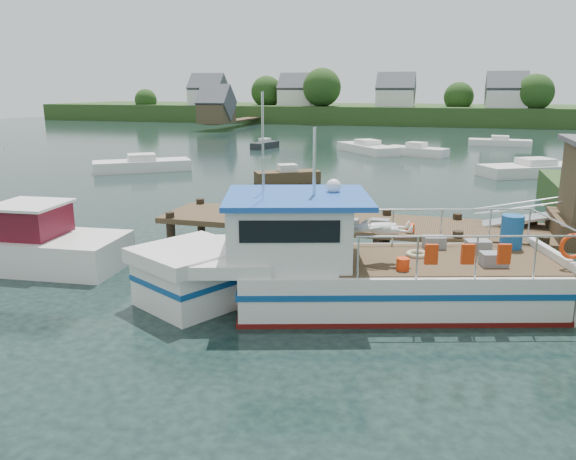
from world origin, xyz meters
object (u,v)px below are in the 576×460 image
(dock, at_px, (524,206))
(moored_e, at_px, (265,145))
(moored_b, at_px, (416,151))
(moored_d, at_px, (367,148))
(lobster_boat, at_px, (343,268))
(moored_a, at_px, (142,165))
(moored_c, at_px, (535,169))
(moored_rowboat, at_px, (287,176))
(work_boat, at_px, (8,245))
(moored_far, at_px, (500,142))

(dock, xyz_separation_m, moored_e, (-20.34, 34.86, -1.87))
(moored_b, xyz_separation_m, moored_d, (-4.56, 1.13, 0.01))
(lobster_boat, bearing_deg, dock, 23.72)
(dock, bearing_deg, moored_b, 99.23)
(moored_a, relative_size, moored_c, 0.87)
(lobster_boat, relative_size, moored_c, 1.52)
(moored_d, height_order, moored_e, moored_d)
(moored_c, bearing_deg, moored_rowboat, -173.75)
(dock, distance_m, moored_e, 40.40)
(dock, relative_size, moored_c, 2.08)
(moored_e, bearing_deg, moored_rowboat, -64.07)
(lobster_boat, height_order, moored_rowboat, lobster_boat)
(work_boat, xyz_separation_m, moored_far, (19.44, 47.98, -0.34))
(moored_b, relative_size, moored_d, 0.81)
(work_boat, relative_size, moored_c, 1.11)
(work_boat, distance_m, moored_b, 38.25)
(moored_far, relative_size, moored_a, 0.91)
(lobster_boat, bearing_deg, work_boat, 161.51)
(dock, distance_m, moored_a, 29.64)
(moored_b, bearing_deg, moored_e, 158.37)
(moored_far, bearing_deg, moored_e, -169.55)
(moored_c, height_order, moored_d, moored_d)
(work_boat, xyz_separation_m, moored_e, (-3.52, 38.83, -0.36))
(moored_rowboat, relative_size, moored_e, 1.10)
(dock, distance_m, moored_c, 23.21)
(moored_e, bearing_deg, work_boat, -81.05)
(moored_a, relative_size, moored_e, 1.81)
(work_boat, height_order, moored_e, work_boat)
(work_boat, xyz_separation_m, moored_d, (6.98, 37.59, -0.28))
(moored_a, bearing_deg, moored_rowboat, -25.33)
(moored_a, bearing_deg, moored_e, 62.74)
(dock, xyz_separation_m, lobster_boat, (-5.11, -4.34, -1.17))
(moored_far, height_order, moored_e, moored_far)
(moored_b, relative_size, moored_e, 1.52)
(moored_rowboat, distance_m, moored_c, 17.49)
(moored_e, bearing_deg, moored_far, 25.50)
(lobster_boat, xyz_separation_m, moored_rowboat, (-7.25, 19.61, -0.63))
(moored_b, distance_m, moored_c, 12.94)
(lobster_boat, bearing_deg, moored_c, 56.02)
(work_boat, bearing_deg, moored_e, 90.03)
(moored_far, xyz_separation_m, moored_e, (-22.95, -9.15, -0.02))
(moored_rowboat, bearing_deg, work_boat, -103.81)
(moored_far, height_order, moored_d, moored_d)
(moored_d, bearing_deg, moored_a, -140.04)
(moored_rowboat, bearing_deg, moored_c, 25.09)
(moored_far, xyz_separation_m, moored_c, (0.77, -21.12, 0.06))
(moored_rowboat, xyz_separation_m, moored_c, (15.74, 7.62, 0.01))
(lobster_boat, distance_m, moored_a, 28.73)
(moored_rowboat, height_order, moored_a, moored_a)
(moored_c, bearing_deg, moored_b, 112.44)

